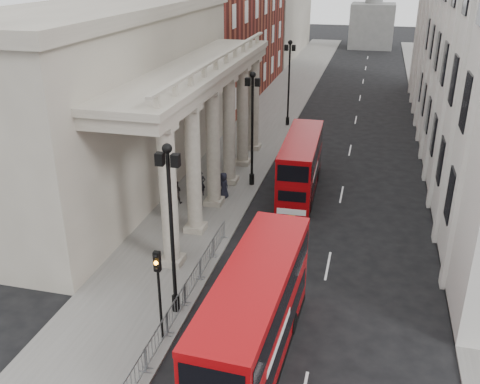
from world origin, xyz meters
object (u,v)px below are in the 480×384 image
at_px(pedestrian_a, 201,183).
at_px(pedestrian_b, 176,192).
at_px(traffic_light, 158,279).
at_px(lamp_post_north, 289,77).
at_px(bus_far, 301,164).
at_px(lamp_post_south, 171,220).
at_px(lamp_post_mid, 252,122).
at_px(pedestrian_c, 224,185).
at_px(bus_near, 255,317).

relative_size(pedestrian_a, pedestrian_b, 1.10).
bearing_deg(pedestrian_a, traffic_light, -98.12).
height_order(lamp_post_north, bus_far, lamp_post_north).
distance_m(lamp_post_south, lamp_post_mid, 16.00).
height_order(lamp_post_south, traffic_light, lamp_post_south).
bearing_deg(lamp_post_north, pedestrian_c, -94.14).
distance_m(traffic_light, bus_near, 4.36).
xyz_separation_m(lamp_post_mid, bus_near, (4.36, -18.51, -2.58)).
xyz_separation_m(lamp_post_south, bus_near, (4.36, -2.51, -2.58)).
bearing_deg(traffic_light, lamp_post_north, 90.17).
xyz_separation_m(bus_near, bus_far, (-0.76, 18.27, -0.20)).
bearing_deg(traffic_light, lamp_post_south, 92.84).
height_order(traffic_light, bus_far, traffic_light).
bearing_deg(lamp_post_south, lamp_post_north, 90.00).
bearing_deg(bus_near, pedestrian_a, 117.48).
bearing_deg(pedestrian_c, pedestrian_b, -117.95).
height_order(lamp_post_south, bus_near, lamp_post_south).
bearing_deg(bus_near, pedestrian_b, 123.88).
bearing_deg(traffic_light, pedestrian_c, 95.49).
bearing_deg(bus_far, lamp_post_south, -104.55).
distance_m(lamp_post_south, pedestrian_b, 12.89).
height_order(bus_near, pedestrian_a, bus_near).
relative_size(lamp_post_mid, lamp_post_north, 1.00).
relative_size(lamp_post_mid, bus_near, 0.80).
height_order(traffic_light, pedestrian_a, traffic_light).
bearing_deg(pedestrian_a, lamp_post_south, -96.82).
bearing_deg(pedestrian_b, bus_near, 106.60).
xyz_separation_m(pedestrian_a, pedestrian_b, (-1.22, -1.70, -0.08)).
height_order(traffic_light, pedestrian_b, traffic_light).
xyz_separation_m(pedestrian_a, pedestrian_c, (1.66, 0.00, 0.04)).
bearing_deg(pedestrian_a, bus_far, 1.42).
xyz_separation_m(lamp_post_mid, pedestrian_b, (-4.24, -4.50, -3.99)).
relative_size(bus_far, pedestrian_a, 5.39).
bearing_deg(lamp_post_north, traffic_light, -89.83).
height_order(lamp_post_mid, bus_far, lamp_post_mid).
xyz_separation_m(traffic_light, pedestrian_a, (-3.12, 15.22, -2.10)).
bearing_deg(lamp_post_mid, pedestrian_c, -115.92).
xyz_separation_m(lamp_post_south, bus_far, (3.60, 15.76, -2.78)).
bearing_deg(pedestrian_a, pedestrian_c, -19.70).
bearing_deg(pedestrian_b, pedestrian_c, -164.40).
relative_size(lamp_post_mid, traffic_light, 1.93).
distance_m(bus_near, pedestrian_a, 17.41).
bearing_deg(pedestrian_b, traffic_light, 92.86).
distance_m(pedestrian_b, pedestrian_c, 3.35).
relative_size(bus_near, pedestrian_b, 6.47).
distance_m(bus_far, pedestrian_b, 9.01).
xyz_separation_m(lamp_post_mid, bus_far, (3.60, -0.24, -2.78)).
height_order(lamp_post_mid, lamp_post_north, same).
relative_size(bus_far, pedestrian_c, 5.15).
relative_size(pedestrian_a, pedestrian_c, 0.96).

